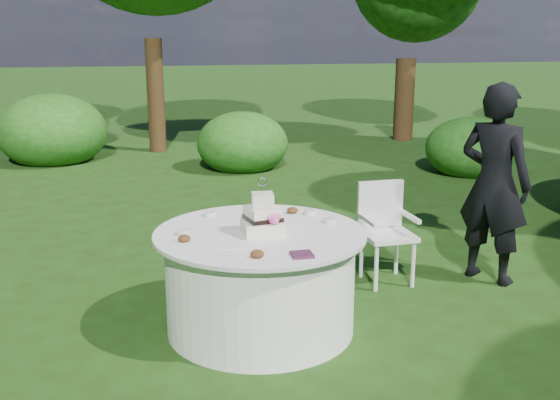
% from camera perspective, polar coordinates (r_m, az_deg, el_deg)
% --- Properties ---
extents(ground, '(80.00, 80.00, 0.00)m').
position_cam_1_polar(ground, '(5.08, -1.69, -11.08)').
color(ground, '#1B320D').
rests_on(ground, ground).
extents(napkins, '(0.14, 0.14, 0.02)m').
position_cam_1_polar(napkins, '(4.28, 1.93, -4.77)').
color(napkins, '#431D38').
rests_on(napkins, table).
extents(feather_plume, '(0.48, 0.07, 0.01)m').
position_cam_1_polar(feather_plume, '(4.41, -3.65, -4.27)').
color(feather_plume, white).
rests_on(feather_plume, table).
extents(guest, '(0.72, 0.78, 1.78)m').
position_cam_1_polar(guest, '(6.06, 18.16, 1.36)').
color(guest, black).
rests_on(guest, ground).
extents(table, '(1.56, 1.56, 0.77)m').
position_cam_1_polar(table, '(4.92, -1.72, -7.00)').
color(table, white).
rests_on(table, ground).
extents(cake, '(0.29, 0.30, 0.42)m').
position_cam_1_polar(cake, '(4.72, -1.49, -1.59)').
color(cake, white).
rests_on(cake, table).
extents(chair, '(0.46, 0.45, 0.89)m').
position_cam_1_polar(chair, '(5.93, 9.09, -2.11)').
color(chair, silver).
rests_on(chair, ground).
extents(votives, '(1.22, 0.55, 0.04)m').
position_cam_1_polar(votives, '(5.03, -1.77, -1.69)').
color(votives, silver).
rests_on(votives, table).
extents(petal_cups, '(1.00, 1.08, 0.05)m').
position_cam_1_polar(petal_cups, '(4.70, -2.91, -2.84)').
color(petal_cups, '#562D16').
rests_on(petal_cups, table).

